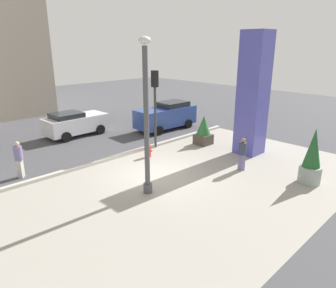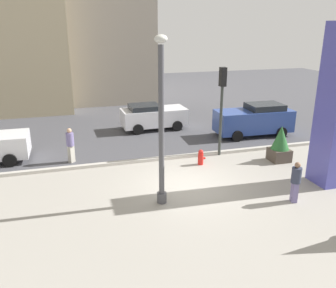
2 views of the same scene
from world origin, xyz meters
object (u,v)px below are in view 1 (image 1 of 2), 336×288
lamp_post (146,122)px  car_curb_west (166,116)px  potted_plant_mid_plaza (204,131)px  pedestrian_on_sidewalk (19,158)px  pedestrian_by_curb (242,153)px  art_pillar_blue (253,95)px  traffic_light_far_side (155,96)px  potted_plant_near_right (312,160)px  fire_hydrant (148,150)px  car_intersection (75,123)px

lamp_post → car_curb_west: 10.22m
potted_plant_mid_plaza → pedestrian_on_sidewalk: 10.04m
pedestrian_by_curb → potted_plant_mid_plaza: bearing=64.6°
potted_plant_mid_plaza → art_pillar_blue: bearing=-77.5°
traffic_light_far_side → car_curb_west: 4.67m
potted_plant_near_right → fire_hydrant: potted_plant_near_right is taller
art_pillar_blue → car_curb_west: bearing=87.6°
art_pillar_blue → potted_plant_mid_plaza: 3.68m
car_curb_west → art_pillar_blue: bearing=-92.4°
lamp_post → car_intersection: lamp_post is taller
lamp_post → pedestrian_by_curb: (4.77, -1.31, -2.06)m
fire_hydrant → car_curb_west: size_ratio=0.16×
potted_plant_near_right → pedestrian_by_curb: bearing=106.6°
potted_plant_mid_plaza → pedestrian_by_curb: bearing=-115.4°
fire_hydrant → pedestrian_on_sidewalk: bearing=160.9°
car_curb_west → lamp_post: bearing=-138.3°
fire_hydrant → pedestrian_on_sidewalk: size_ratio=0.44×
car_intersection → pedestrian_on_sidewalk: size_ratio=2.40×
car_curb_west → pedestrian_by_curb: car_curb_west is taller
art_pillar_blue → traffic_light_far_side: 5.30m
art_pillar_blue → car_curb_west: (0.29, 6.87, -2.26)m
lamp_post → car_curb_west: size_ratio=1.32×
lamp_post → fire_hydrant: (2.76, 3.14, -2.57)m
car_intersection → pedestrian_by_curb: car_intersection is taller
art_pillar_blue → car_intersection: 11.36m
car_curb_west → pedestrian_on_sidewalk: size_ratio=2.68×
potted_plant_near_right → pedestrian_on_sidewalk: bearing=133.0°
art_pillar_blue → potted_plant_near_right: art_pillar_blue is taller
pedestrian_by_curb → potted_plant_near_right: bearing=-73.4°
lamp_post → potted_plant_mid_plaza: 7.37m
potted_plant_near_right → art_pillar_blue: bearing=68.4°
car_curb_west → pedestrian_on_sidewalk: car_curb_west is taller
potted_plant_near_right → car_curb_west: (1.87, 10.85, -0.12)m
pedestrian_by_curb → art_pillar_blue: bearing=24.6°
art_pillar_blue → fire_hydrant: size_ratio=8.60×
potted_plant_mid_plaza → lamp_post: bearing=-158.9°
fire_hydrant → pedestrian_by_curb: (2.01, -4.45, 0.51)m
fire_hydrant → car_curb_west: bearing=36.7°
art_pillar_blue → fire_hydrant: (-4.44, 3.34, -2.86)m
art_pillar_blue → potted_plant_mid_plaza: size_ratio=3.68×
fire_hydrant → car_intersection: bearing=96.2°
lamp_post → potted_plant_near_right: 7.25m
fire_hydrant → traffic_light_far_side: 3.12m
art_pillar_blue → potted_plant_mid_plaza: bearing=102.5°
car_intersection → traffic_light_far_side: bearing=-69.2°
lamp_post → art_pillar_blue: (7.20, -0.20, 0.29)m
lamp_post → art_pillar_blue: 7.21m
potted_plant_mid_plaza → car_curb_west: size_ratio=0.39×
fire_hydrant → potted_plant_mid_plaza: bearing=-8.8°
potted_plant_near_right → car_curb_west: 11.01m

